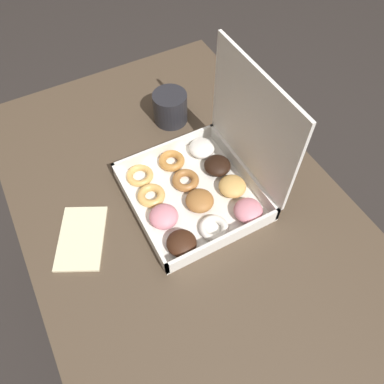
# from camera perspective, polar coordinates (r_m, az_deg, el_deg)

# --- Properties ---
(ground_plane) EXTENTS (8.00, 8.00, 0.00)m
(ground_plane) POSITION_cam_1_polar(r_m,az_deg,el_deg) (1.55, -1.00, -16.07)
(ground_plane) COLOR #2D2826
(dining_table) EXTENTS (1.14, 0.75, 0.70)m
(dining_table) POSITION_cam_1_polar(r_m,az_deg,el_deg) (1.00, -1.50, -4.94)
(dining_table) COLOR #4C3D2D
(dining_table) RESTS_ON ground_plane
(donut_box) EXTENTS (0.31, 0.30, 0.32)m
(donut_box) POSITION_cam_1_polar(r_m,az_deg,el_deg) (0.89, 2.23, 1.95)
(donut_box) COLOR silver
(donut_box) RESTS_ON dining_table
(coffee_mug) EXTENTS (0.10, 0.10, 0.09)m
(coffee_mug) POSITION_cam_1_polar(r_m,az_deg,el_deg) (1.07, -3.34, 12.79)
(coffee_mug) COLOR #232328
(coffee_mug) RESTS_ON dining_table
(paper_napkin) EXTENTS (0.19, 0.17, 0.01)m
(paper_napkin) POSITION_cam_1_polar(r_m,az_deg,el_deg) (0.90, -16.50, -6.70)
(paper_napkin) COLOR beige
(paper_napkin) RESTS_ON dining_table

